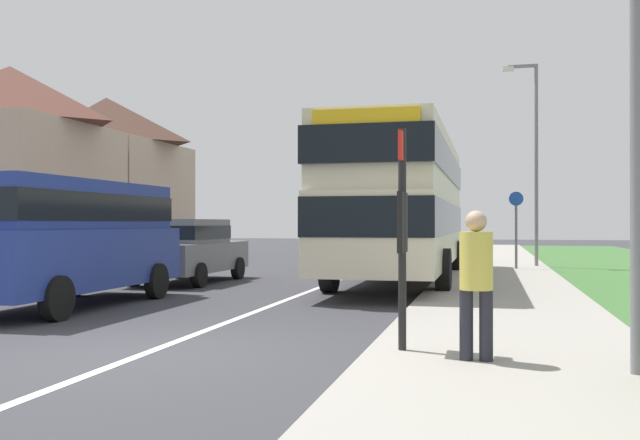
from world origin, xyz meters
name	(u,v)px	position (x,y,z in m)	size (l,w,h in m)	color
ground_plane	(142,355)	(0.00, 0.00, 0.00)	(120.00, 120.00, 0.00)	#38383D
lane_marking_centre	(311,291)	(0.00, 8.00, 0.00)	(0.14, 60.00, 0.01)	silver
pavement_near_side	(503,303)	(4.20, 6.00, 0.06)	(3.20, 68.00, 0.12)	#9E998E
double_decker_bus	(403,200)	(1.74, 10.88, 2.14)	(2.80, 11.53, 3.70)	beige
parked_van_blue	(66,232)	(-3.59, 3.93, 1.37)	(2.11, 5.47, 2.31)	navy
parked_car_grey	(188,248)	(-3.62, 9.34, 0.90)	(1.90, 4.29, 1.63)	slate
pedestrian_at_stop	(476,278)	(3.82, -0.06, 0.98)	(0.34, 0.34, 1.67)	#23232D
bus_stop_sign	(402,223)	(3.00, 0.38, 1.54)	(0.09, 0.52, 2.60)	black
cycle_route_sign	(516,227)	(4.76, 15.31, 1.43)	(0.44, 0.08, 2.52)	slate
street_lamp_mid	(533,150)	(5.35, 16.93, 3.96)	(1.14, 0.20, 6.83)	slate
house_terrace_far_side	(63,172)	(-13.45, 18.66, 3.70)	(6.03, 13.44, 7.40)	#C1A88E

